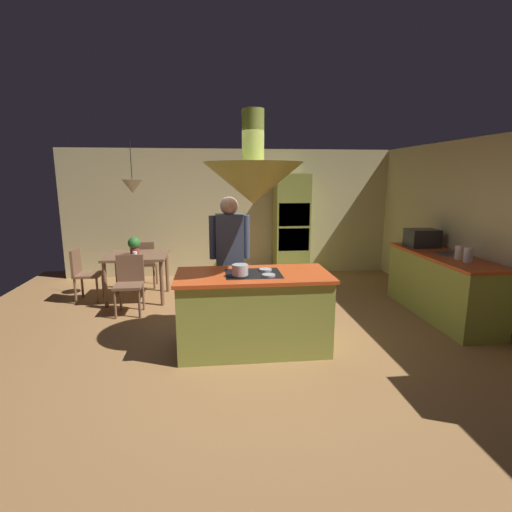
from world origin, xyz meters
name	(u,v)px	position (x,y,z in m)	size (l,w,h in m)	color
ground	(252,341)	(0.00, 0.00, 0.00)	(8.16, 8.16, 0.00)	#9E7042
wall_back	(235,213)	(0.00, 3.45, 1.27)	(6.80, 0.10, 2.55)	beige
wall_right	(483,231)	(3.25, 0.40, 1.27)	(0.10, 7.20, 2.55)	beige
kitchen_island	(253,311)	(0.00, -0.20, 0.46)	(1.78, 0.87, 0.94)	#939E42
counter_run_right	(441,285)	(2.84, 0.60, 0.47)	(0.73, 2.11, 0.92)	#939E42
oven_tower	(291,227)	(1.10, 3.04, 1.03)	(0.66, 0.62, 2.06)	#939E42
dining_table	(137,261)	(-1.70, 1.90, 0.65)	(0.98, 0.89, 0.76)	brown
person_at_island	(230,253)	(-0.24, 0.51, 1.02)	(0.53, 0.24, 1.76)	tan
range_hood	(253,181)	(0.00, -0.20, 1.97)	(1.10, 1.10, 1.00)	#939E42
pendant_light_over_table	(132,186)	(-1.70, 1.90, 1.86)	(0.32, 0.32, 0.82)	beige
chair_facing_island	(129,280)	(-1.70, 1.23, 0.50)	(0.40, 0.40, 0.87)	brown
chair_by_back_wall	(145,261)	(-1.70, 2.57, 0.50)	(0.40, 0.40, 0.87)	brown
chair_at_corner	(83,271)	(-2.57, 1.90, 0.50)	(0.40, 0.40, 0.87)	brown
potted_plant_on_table	(134,245)	(-1.72, 1.84, 0.93)	(0.20, 0.20, 0.30)	#99382D
cup_on_table	(135,254)	(-1.69, 1.68, 0.81)	(0.07, 0.07, 0.09)	white
canister_flour	(468,255)	(2.84, 0.08, 1.02)	(0.11, 0.11, 0.19)	silver
canister_sugar	(460,252)	(2.84, 0.26, 1.01)	(0.12, 0.12, 0.19)	silver
microwave_on_counter	(422,238)	(2.84, 1.22, 1.06)	(0.46, 0.36, 0.28)	#232326
cooking_pot_on_cooktop	(240,270)	(-0.16, -0.33, 1.00)	(0.18, 0.18, 0.12)	#B2B2B7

